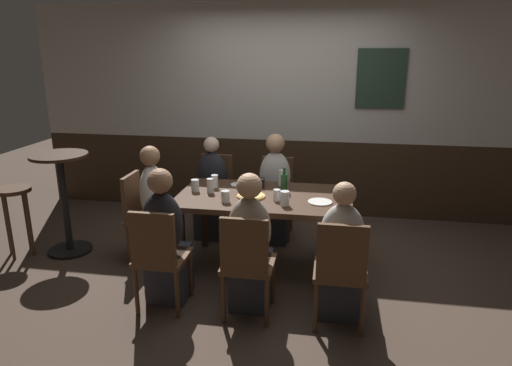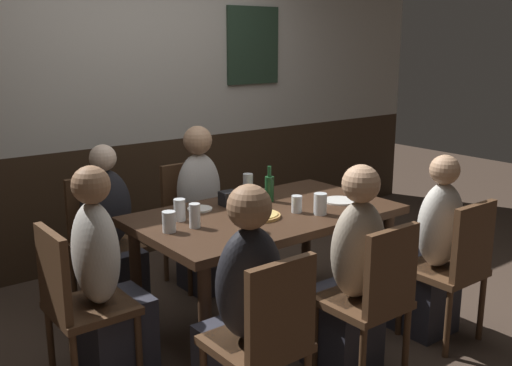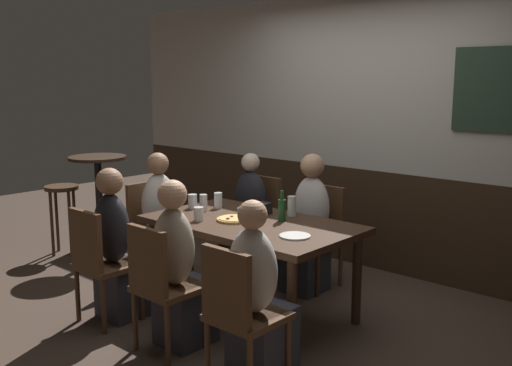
{
  "view_description": "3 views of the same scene",
  "coord_description": "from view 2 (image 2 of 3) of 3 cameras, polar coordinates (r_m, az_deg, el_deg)",
  "views": [
    {
      "loc": [
        0.6,
        -3.99,
        2.06
      ],
      "look_at": [
        -0.09,
        0.05,
        0.84
      ],
      "focal_mm": 31.96,
      "sensor_mm": 36.0,
      "label": 1
    },
    {
      "loc": [
        -2.19,
        -2.72,
        1.77
      ],
      "look_at": [
        -0.12,
        -0.06,
        0.95
      ],
      "focal_mm": 41.48,
      "sensor_mm": 36.0,
      "label": 2
    },
    {
      "loc": [
        2.92,
        -3.2,
        1.82
      ],
      "look_at": [
        0.1,
        -0.06,
        1.06
      ],
      "focal_mm": 41.2,
      "sensor_mm": 36.0,
      "label": 3
    }
  ],
  "objects": [
    {
      "name": "highball_clear",
      "position": [
        3.33,
        -5.93,
        -3.31
      ],
      "size": [
        0.06,
        0.06,
        0.14
      ],
      "color": "silver",
      "rests_on": "dining_table"
    },
    {
      "name": "person_left_near",
      "position": [
        2.8,
        -1.2,
        -13.41
      ],
      "size": [
        0.34,
        0.37,
        1.16
      ],
      "color": "#2D2D38",
      "rests_on": "ground_plane"
    },
    {
      "name": "tumbler_water",
      "position": [
        3.96,
        -0.78,
        -0.34
      ],
      "size": [
        0.07,
        0.07,
        0.16
      ],
      "color": "silver",
      "rests_on": "dining_table"
    },
    {
      "name": "person_mid_far",
      "position": [
        4.27,
        -5.15,
        -3.61
      ],
      "size": [
        0.34,
        0.37,
        1.18
      ],
      "color": "#2D2D38",
      "rests_on": "ground_plane"
    },
    {
      "name": "chair_head_west",
      "position": [
        3.16,
        -16.93,
        -10.71
      ],
      "size": [
        0.4,
        0.4,
        0.88
      ],
      "color": "#513521",
      "rests_on": "ground_plane"
    },
    {
      "name": "plate_white_small",
      "position": [
        3.69,
        -5.44,
        -2.5
      ],
      "size": [
        0.16,
        0.16,
        0.01
      ],
      "primitive_type": "cylinder",
      "color": "white",
      "rests_on": "dining_table"
    },
    {
      "name": "chair_mid_far",
      "position": [
        4.41,
        -6.28,
        -3.2
      ],
      "size": [
        0.4,
        0.4,
        0.88
      ],
      "color": "#513521",
      "rests_on": "ground_plane"
    },
    {
      "name": "beer_glass_tall",
      "position": [
        3.47,
        -7.37,
        -2.7
      ],
      "size": [
        0.07,
        0.07,
        0.13
      ],
      "color": "silver",
      "rests_on": "dining_table"
    },
    {
      "name": "person_left_far",
      "position": [
        3.97,
        -13.79,
        -5.86
      ],
      "size": [
        0.34,
        0.37,
        1.13
      ],
      "color": "#2D2D38",
      "rests_on": "ground_plane"
    },
    {
      "name": "pint_glass_amber",
      "position": [
        3.28,
        -8.38,
        -3.85
      ],
      "size": [
        0.08,
        0.08,
        0.12
      ],
      "color": "silver",
      "rests_on": "dining_table"
    },
    {
      "name": "person_mid_near",
      "position": [
        3.23,
        9.06,
        -9.8
      ],
      "size": [
        0.34,
        0.37,
        1.16
      ],
      "color": "#2D2D38",
      "rests_on": "ground_plane"
    },
    {
      "name": "chair_left_near",
      "position": [
        2.69,
        0.93,
        -14.6
      ],
      "size": [
        0.4,
        0.4,
        0.88
      ],
      "color": "#513521",
      "rests_on": "ground_plane"
    },
    {
      "name": "plate_white_large",
      "position": [
        3.89,
        8.08,
        -1.71
      ],
      "size": [
        0.22,
        0.22,
        0.01
      ],
      "primitive_type": "cylinder",
      "color": "white",
      "rests_on": "dining_table"
    },
    {
      "name": "beer_glass_half",
      "position": [
        3.59,
        6.21,
        -2.16
      ],
      "size": [
        0.08,
        0.08,
        0.13
      ],
      "color": "silver",
      "rests_on": "dining_table"
    },
    {
      "name": "person_head_west",
      "position": [
        3.21,
        -14.21,
        -10.14
      ],
      "size": [
        0.37,
        0.34,
        1.17
      ],
      "color": "#2D2D38",
      "rests_on": "ground_plane"
    },
    {
      "name": "chair_right_near",
      "position": [
        3.66,
        18.62,
        -7.4
      ],
      "size": [
        0.4,
        0.4,
        0.88
      ],
      "color": "#513521",
      "rests_on": "ground_plane"
    },
    {
      "name": "condiment_caddy",
      "position": [
        3.77,
        -2.63,
        -1.47
      ],
      "size": [
        0.11,
        0.09,
        0.09
      ],
      "primitive_type": "cube",
      "color": "black",
      "rests_on": "dining_table"
    },
    {
      "name": "chair_left_far",
      "position": [
        4.1,
        -14.76,
        -4.88
      ],
      "size": [
        0.4,
        0.4,
        0.88
      ],
      "color": "#513521",
      "rests_on": "ground_plane"
    },
    {
      "name": "chair_mid_near",
      "position": [
        3.13,
        11.26,
        -10.56
      ],
      "size": [
        0.4,
        0.4,
        0.88
      ],
      "color": "#513521",
      "rests_on": "ground_plane"
    },
    {
      "name": "wall_back",
      "position": [
        4.92,
        -11.21,
        7.97
      ],
      "size": [
        6.4,
        0.13,
        2.6
      ],
      "color": "#332316",
      "rests_on": "ground_plane"
    },
    {
      "name": "tumbler_short",
      "position": [
        3.26,
        -0.57,
        -3.88
      ],
      "size": [
        0.08,
        0.08,
        0.1
      ],
      "color": "silver",
      "rests_on": "dining_table"
    },
    {
      "name": "person_right_near",
      "position": [
        3.76,
        16.52,
        -7.14
      ],
      "size": [
        0.34,
        0.37,
        1.13
      ],
      "color": "#2D2D38",
      "rests_on": "ground_plane"
    },
    {
      "name": "pizza",
      "position": [
        3.52,
        0.26,
        -3.14
      ],
      "size": [
        0.26,
        0.26,
        0.03
      ],
      "color": "tan",
      "rests_on": "dining_table"
    },
    {
      "name": "pint_glass_stout",
      "position": [
        3.62,
        3.95,
        -2.12
      ],
      "size": [
        0.07,
        0.07,
        0.1
      ],
      "color": "silver",
      "rests_on": "dining_table"
    },
    {
      "name": "dining_table",
      "position": [
        3.67,
        0.94,
        -3.95
      ],
      "size": [
        1.61,
        0.93,
        0.74
      ],
      "color": "#382316",
      "rests_on": "ground_plane"
    },
    {
      "name": "beer_bottle_green",
      "position": [
        3.84,
        1.3,
        -0.47
      ],
      "size": [
        0.06,
        0.06,
        0.23
      ],
      "color": "#194723",
      "rests_on": "dining_table"
    },
    {
      "name": "ground_plane",
      "position": [
        3.92,
        0.9,
        -13.17
      ],
      "size": [
        12.0,
        12.0,
        0.0
      ],
      "primitive_type": "plane",
      "color": "#423328"
    }
  ]
}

